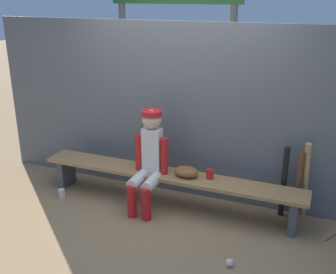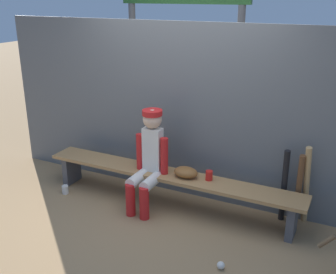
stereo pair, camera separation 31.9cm
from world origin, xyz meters
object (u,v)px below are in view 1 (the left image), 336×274
baseball (230,263)px  cup_on_bench (210,174)px  dugout_bench (168,179)px  baseball_glove (186,172)px  player_seated (149,158)px  bat_wood_dark (298,186)px  bat_aluminum_black (284,182)px  cup_on_ground (62,193)px  scoreboard (180,6)px  bat_wood_tan (305,181)px

baseball → cup_on_bench: 1.09m
dugout_bench → baseball_glove: (0.23, 0.00, 0.14)m
player_seated → bat_wood_dark: (1.63, 0.35, -0.21)m
dugout_bench → baseball_glove: bearing=0.0°
bat_aluminum_black → cup_on_ground: bat_aluminum_black is taller
dugout_bench → baseball: bearing=-41.1°
bat_wood_dark → baseball: bat_wood_dark is taller
baseball → baseball_glove: bearing=131.3°
cup_on_bench → scoreboard: bearing=122.8°
baseball_glove → bat_wood_tan: (1.28, 0.29, -0.02)m
dugout_bench → scoreboard: bearing=106.0°
dugout_bench → bat_aluminum_black: bat_aluminum_black is taller
player_seated → scoreboard: (-0.22, 1.57, 1.61)m
bat_aluminum_black → scoreboard: bearing=144.6°
player_seated → bat_aluminum_black: (1.48, 0.36, -0.20)m
bat_aluminum_black → bat_wood_dark: 0.15m
baseball_glove → baseball: bearing=-48.7°
dugout_bench → cup_on_bench: cup_on_bench is taller
bat_aluminum_black → baseball_glove: bearing=-166.7°
bat_wood_tan → cup_on_ground: (-2.81, -0.60, -0.41)m
dugout_bench → bat_wood_dark: bearing=9.7°
cup_on_bench → dugout_bench: bearing=-174.6°
baseball → bat_wood_tan: bearing=64.3°
dugout_bench → player_seated: player_seated is taller
baseball_glove → baseball: (0.73, -0.84, -0.45)m
baseball_glove → bat_wood_dark: size_ratio=0.33×
dugout_bench → scoreboard: 2.43m
baseball_glove → scoreboard: scoreboard is taller
bat_aluminum_black → cup_on_ground: 2.67m
bat_wood_dark → bat_aluminum_black: bearing=178.2°
cup_on_ground → scoreboard: size_ratio=0.03×
cup_on_bench → scoreboard: size_ratio=0.03×
cup_on_bench → bat_aluminum_black: bearing=14.4°
bat_aluminum_black → scoreboard: (-1.70, 1.21, 1.81)m
dugout_bench → bat_wood_tan: (1.50, 0.29, 0.12)m
player_seated → cup_on_ground: 1.26m
bat_aluminum_black → bat_wood_dark: bearing=-1.8°
baseball_glove → cup_on_bench: bearing=10.0°
baseball_glove → bat_aluminum_black: bat_aluminum_black is taller
baseball → scoreboard: bearing=121.0°
scoreboard → cup_on_bench: bearing=-57.2°
bat_wood_dark → bat_wood_tan: (0.07, 0.05, 0.05)m
player_seated → baseball: size_ratio=15.79×
player_seated → bat_wood_dark: player_seated is taller
baseball → cup_on_ground: cup_on_ground is taller
bat_aluminum_black → scoreboard: scoreboard is taller
player_seated → cup_on_ground: bearing=-169.6°
bat_wood_dark → cup_on_bench: bat_wood_dark is taller
cup_on_ground → bat_wood_tan: bearing=12.1°
player_seated → baseball: 1.49m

